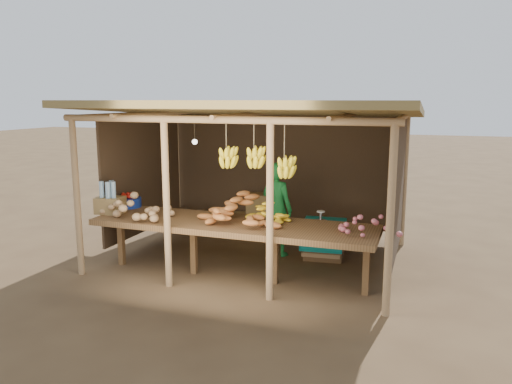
% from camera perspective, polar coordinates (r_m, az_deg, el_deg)
% --- Properties ---
extents(ground, '(60.00, 60.00, 0.00)m').
position_cam_1_polar(ground, '(7.87, 0.00, -7.54)').
color(ground, brown).
rests_on(ground, ground).
extents(stall_structure, '(4.70, 3.50, 2.43)m').
position_cam_1_polar(stall_structure, '(7.57, 0.46, 6.65)').
color(stall_structure, tan).
rests_on(stall_structure, ground).
extents(counter, '(3.90, 1.05, 0.80)m').
position_cam_1_polar(counter, '(6.81, -2.64, -3.96)').
color(counter, brown).
rests_on(counter, ground).
extents(potato_heap, '(1.12, 0.77, 0.37)m').
position_cam_1_polar(potato_heap, '(7.21, -13.86, -1.43)').
color(potato_heap, '#A68055').
rests_on(potato_heap, counter).
extents(sweet_potato_heap, '(1.26, 0.94, 0.36)m').
position_cam_1_polar(sweet_potato_heap, '(6.73, -2.21, -2.00)').
color(sweet_potato_heap, '#C06F31').
rests_on(sweet_potato_heap, counter).
extents(onion_heap, '(0.82, 0.58, 0.35)m').
position_cam_1_polar(onion_heap, '(6.24, 12.72, -3.31)').
color(onion_heap, '#C45F66').
rests_on(onion_heap, counter).
extents(banana_pile, '(0.57, 0.37, 0.34)m').
position_cam_1_polar(banana_pile, '(6.75, 1.18, -2.02)').
color(banana_pile, yellow).
rests_on(banana_pile, counter).
extents(tomato_basin, '(0.41, 0.41, 0.21)m').
position_cam_1_polar(tomato_basin, '(7.97, -14.43, -1.04)').
color(tomato_basin, navy).
rests_on(tomato_basin, counter).
extents(bottle_box, '(0.42, 0.35, 0.48)m').
position_cam_1_polar(bottle_box, '(7.58, -16.34, -0.98)').
color(bottle_box, olive).
rests_on(bottle_box, counter).
extents(vendor, '(0.63, 0.51, 1.49)m').
position_cam_1_polar(vendor, '(7.87, 2.41, -1.94)').
color(vendor, '#19722D').
rests_on(vendor, ground).
extents(tarp_crate, '(0.70, 0.62, 0.77)m').
position_cam_1_polar(tarp_crate, '(7.86, 7.78, -5.24)').
color(tarp_crate, brown).
rests_on(tarp_crate, ground).
extents(carton_stack, '(1.11, 0.50, 0.78)m').
position_cam_1_polar(carton_stack, '(8.94, -0.64, -3.02)').
color(carton_stack, olive).
rests_on(carton_stack, ground).
extents(burlap_sacks, '(0.82, 0.43, 0.58)m').
position_cam_1_polar(burlap_sacks, '(9.29, -7.24, -3.18)').
color(burlap_sacks, '#453220').
rests_on(burlap_sacks, ground).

